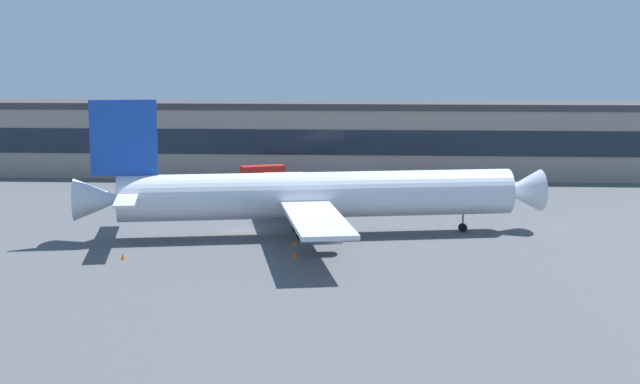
% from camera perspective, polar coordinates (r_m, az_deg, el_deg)
% --- Properties ---
extents(ground_plane, '(600.00, 600.00, 0.00)m').
position_cam_1_polar(ground_plane, '(127.81, -4.67, -2.23)').
color(ground_plane, '#4C4F54').
extents(terminal_building, '(142.93, 15.11, 13.69)m').
position_cam_1_polar(terminal_building, '(181.25, -2.13, 3.17)').
color(terminal_building, gray).
rests_on(terminal_building, ground_plane).
extents(airliner, '(59.33, 50.87, 17.41)m').
position_cam_1_polar(airliner, '(122.72, -0.54, -0.19)').
color(airliner, silver).
rests_on(airliner, ground_plane).
extents(catering_truck, '(7.65, 5.16, 4.15)m').
position_cam_1_polar(catering_truck, '(162.34, -3.34, 0.91)').
color(catering_truck, red).
rests_on(catering_truck, ground_plane).
extents(pushback_tractor, '(5.09, 5.34, 1.75)m').
position_cam_1_polar(pushback_tractor, '(162.71, 10.98, 0.34)').
color(pushback_tractor, gray).
rests_on(pushback_tractor, ground_plane).
extents(baggage_tug, '(3.75, 2.36, 1.85)m').
position_cam_1_polar(baggage_tug, '(162.49, 1.07, 0.50)').
color(baggage_tug, red).
rests_on(baggage_tug, ground_plane).
extents(crew_van, '(5.63, 3.70, 2.55)m').
position_cam_1_polar(crew_van, '(164.79, 6.09, 0.69)').
color(crew_van, red).
rests_on(crew_van, ground_plane).
extents(traffic_cone_0, '(0.52, 0.52, 0.65)m').
position_cam_1_polar(traffic_cone_0, '(117.34, -1.55, -3.02)').
color(traffic_cone_0, '#F2590C').
rests_on(traffic_cone_0, ground_plane).
extents(traffic_cone_1, '(0.54, 0.54, 0.67)m').
position_cam_1_polar(traffic_cone_1, '(110.97, -1.51, -3.69)').
color(traffic_cone_1, '#F2590C').
rests_on(traffic_cone_1, ground_plane).
extents(traffic_cone_2, '(0.54, 0.54, 0.68)m').
position_cam_1_polar(traffic_cone_2, '(112.25, -11.46, -3.72)').
color(traffic_cone_2, '#F2590C').
rests_on(traffic_cone_2, ground_plane).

